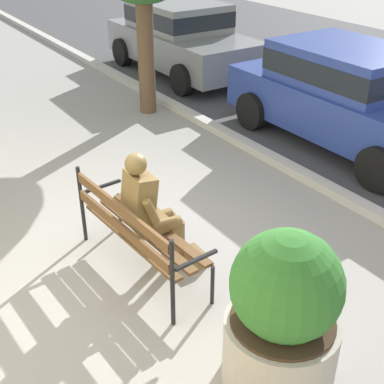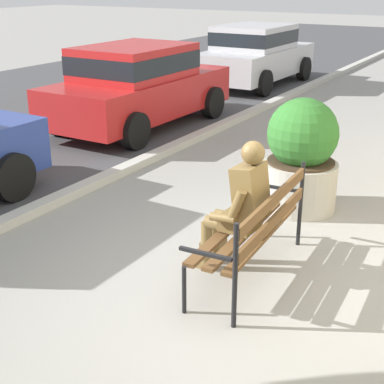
{
  "view_description": "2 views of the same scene",
  "coord_description": "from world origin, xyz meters",
  "px_view_note": "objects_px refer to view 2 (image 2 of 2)",
  "views": [
    {
      "loc": [
        4.28,
        -2.1,
        3.47
      ],
      "look_at": [
        0.26,
        0.62,
        0.75
      ],
      "focal_mm": 48.53,
      "sensor_mm": 36.0,
      "label": 1
    },
    {
      "loc": [
        -4.28,
        -2.1,
        2.77
      ],
      "look_at": [
        0.26,
        0.62,
        0.75
      ],
      "focal_mm": 53.36,
      "sensor_mm": 36.0,
      "label": 2
    }
  ],
  "objects_px": {
    "bronze_statue_seated": "(237,209)",
    "concrete_planter": "(301,157)",
    "park_bench": "(256,226)",
    "parked_car_red": "(138,84)",
    "parked_car_silver": "(255,53)"
  },
  "relations": [
    {
      "from": "park_bench",
      "to": "parked_car_red",
      "type": "xyz_separation_m",
      "value": [
        4.23,
        4.44,
        0.3
      ]
    },
    {
      "from": "park_bench",
      "to": "bronze_statue_seated",
      "type": "relative_size",
      "value": 1.33
    },
    {
      "from": "parked_car_red",
      "to": "park_bench",
      "type": "bearing_deg",
      "value": -133.62
    },
    {
      "from": "concrete_planter",
      "to": "parked_car_silver",
      "type": "height_order",
      "value": "parked_car_silver"
    },
    {
      "from": "bronze_statue_seated",
      "to": "concrete_planter",
      "type": "xyz_separation_m",
      "value": [
        1.89,
        0.07,
        0.01
      ]
    },
    {
      "from": "parked_car_red",
      "to": "parked_car_silver",
      "type": "xyz_separation_m",
      "value": [
        5.27,
        0.0,
        0.0
      ]
    },
    {
      "from": "park_bench",
      "to": "bronze_statue_seated",
      "type": "distance_m",
      "value": 0.25
    },
    {
      "from": "concrete_planter",
      "to": "parked_car_red",
      "type": "bearing_deg",
      "value": 60.66
    },
    {
      "from": "park_bench",
      "to": "parked_car_silver",
      "type": "relative_size",
      "value": 0.44
    },
    {
      "from": "park_bench",
      "to": "parked_car_red",
      "type": "bearing_deg",
      "value": 46.38
    },
    {
      "from": "parked_car_red",
      "to": "concrete_planter",
      "type": "bearing_deg",
      "value": -119.34
    },
    {
      "from": "bronze_statue_seated",
      "to": "concrete_planter",
      "type": "relative_size",
      "value": 0.98
    },
    {
      "from": "concrete_planter",
      "to": "parked_car_silver",
      "type": "xyz_separation_m",
      "value": [
        7.61,
        4.16,
        0.16
      ]
    },
    {
      "from": "parked_car_red",
      "to": "parked_car_silver",
      "type": "height_order",
      "value": "same"
    },
    {
      "from": "concrete_planter",
      "to": "parked_car_red",
      "type": "relative_size",
      "value": 0.34
    }
  ]
}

